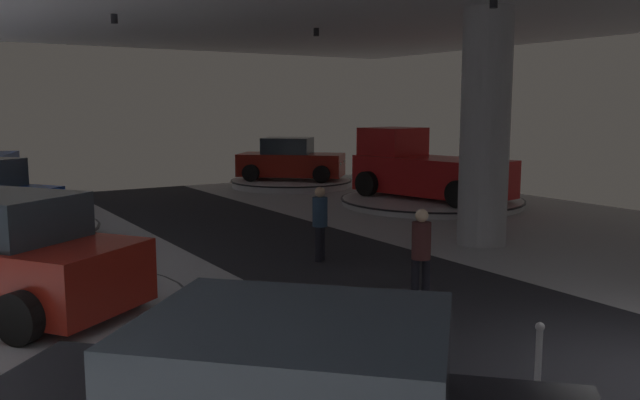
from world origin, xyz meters
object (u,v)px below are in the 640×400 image
Objects in this scene: display_platform_deep_right at (291,183)px; pickup_truck_far_right at (424,169)px; column_right at (485,128)px; display_car_mid_left at (1,258)px; display_platform_mid_left at (4,318)px; visitor_walking_far at (421,250)px; visitor_walking_near at (320,219)px; display_car_deep_right at (291,161)px; display_platform_far_right at (431,201)px.

display_platform_deep_right is 0.88× the size of pickup_truck_far_right.
column_right reaches higher than display_car_mid_left.
display_platform_mid_left reaches higher than display_platform_deep_right.
pickup_truck_far_right is at bearing 24.93° from display_car_mid_left.
pickup_truck_far_right is 3.53× the size of visitor_walking_far.
display_car_mid_left reaches higher than display_platform_deep_right.
visitor_walking_near is 3.44m from visitor_walking_far.
pickup_truck_far_right is 11.46m from visitor_walking_far.
display_car_deep_right reaches higher than visitor_walking_far.
display_platform_far_right is at bearing 33.00° from visitor_walking_near.
pickup_truck_far_right reaches higher than display_car_mid_left.
display_car_mid_left is at bearing -133.55° from display_platform_deep_right.
display_platform_far_right is (1.49, -6.87, -0.93)m from display_car_deep_right.
visitor_walking_near is (-7.47, -4.85, 0.78)m from display_platform_far_right.
display_car_deep_right is at bearing 46.55° from display_car_mid_left.
display_platform_far_right is 3.82× the size of visitor_walking_near.
display_car_mid_left is 6.46m from visitor_walking_far.
display_car_mid_left is 15.04m from pickup_truck_far_right.
display_platform_deep_right is 0.89m from display_car_deep_right.
pickup_truck_far_right reaches higher than visitor_walking_near.
display_platform_mid_left is 1.10× the size of display_platform_deep_right.
display_platform_mid_left is at bearing -176.83° from column_right.
display_car_mid_left is at bearing -55.10° from display_platform_mid_left.
display_platform_deep_right is (1.81, 12.27, -2.59)m from column_right.
column_right is 1.23× the size of display_car_mid_left.
pickup_truck_far_right is at bearing 34.90° from visitor_walking_near.
visitor_walking_near is at bearing 172.22° from column_right.
display_platform_deep_right is (12.24, 12.88, -0.91)m from display_car_mid_left.
display_platform_mid_left is at bearing -169.57° from visitor_walking_near.
display_car_mid_left is 6.35m from visitor_walking_near.
display_platform_deep_right is 13.17m from visitor_walking_near.
display_car_mid_left reaches higher than visitor_walking_far.
display_platform_mid_left is 14.98m from display_platform_far_right.
visitor_walking_near and visitor_walking_far have the same top height.
column_right is 1.11× the size of display_platform_deep_right.
pickup_truck_far_right reaches higher than display_platform_mid_left.
display_platform_deep_right is at bearing 102.05° from display_platform_far_right.
display_car_mid_left is 1.04× the size of display_car_deep_right.
visitor_walking_far is at bearing -20.41° from display_car_mid_left.
column_right reaches higher than visitor_walking_near.
visitor_walking_far is (-7.58, -8.59, -0.25)m from pickup_truck_far_right.
pickup_truck_far_right reaches higher than display_car_deep_right.
pickup_truck_far_right is (13.66, 6.31, 0.99)m from display_platform_mid_left.
display_platform_mid_left is at bearing -133.64° from display_platform_deep_right.
display_platform_mid_left is at bearing 159.43° from visitor_walking_far.
display_car_mid_left is at bearing -169.32° from visitor_walking_near.
visitor_walking_far is at bearing -20.57° from display_platform_mid_left.
display_car_deep_right is 16.36m from visitor_walking_far.
display_platform_far_right is at bearing 23.62° from display_platform_mid_left.
display_car_deep_right is at bearing 102.22° from pickup_truck_far_right.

